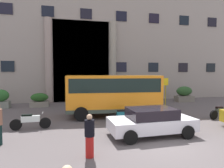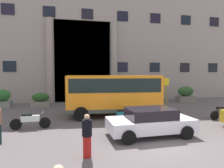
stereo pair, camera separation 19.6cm
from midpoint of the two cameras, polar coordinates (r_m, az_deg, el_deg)
ground_plane at (r=9.04m, az=13.89°, el=-16.87°), size 80.00×64.00×0.12m
office_building_facade at (r=25.90m, az=-3.55°, el=15.02°), size 33.11×9.63×16.55m
orange_minibus at (r=13.52m, az=0.98°, el=-2.38°), size 6.52×2.98×2.85m
bus_stop_sign at (r=16.69m, az=15.95°, el=-1.71°), size 0.44×0.08×2.59m
hedge_planter_entrance_left at (r=19.94m, az=11.60°, el=-3.33°), size 2.16×0.78×1.53m
hedge_planter_far_west at (r=19.31m, az=-29.26°, el=-3.81°), size 1.46×0.85×1.61m
hedge_planter_entrance_right at (r=18.75m, az=1.39°, el=-4.04°), size 1.79×0.91×1.30m
hedge_planter_west at (r=18.58m, az=-19.85°, el=-4.43°), size 1.58×0.87×1.22m
hedge_planter_east at (r=21.71m, az=21.01°, el=-2.85°), size 1.83×0.99×1.60m
parked_hatchback_near at (r=9.77m, az=11.72°, el=-10.68°), size 4.16×2.09×1.33m
motorcycle_far_end at (r=11.77m, az=3.85°, el=-9.34°), size 2.09×0.55×0.89m
scooter_by_planter at (r=14.79m, az=29.82°, el=-7.17°), size 1.95×0.57×0.89m
motorcycle_near_kerb at (r=11.51m, az=-22.52°, el=-9.89°), size 2.07×0.55×0.89m
pedestrian_woman_with_bag at (r=7.28m, az=-6.52°, el=-14.80°), size 0.36×0.36×1.57m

